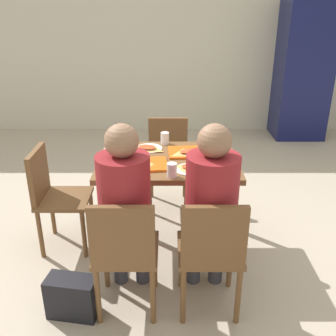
{
  "coord_description": "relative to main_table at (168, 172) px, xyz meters",
  "views": [
    {
      "loc": [
        0.0,
        -2.73,
        1.89
      ],
      "look_at": [
        0.0,
        0.0,
        0.7
      ],
      "focal_mm": 41.44,
      "sensor_mm": 36.0,
      "label": 1
    }
  ],
  "objects": [
    {
      "name": "pizza_slice_b",
      "position": [
        0.17,
        0.09,
        0.14
      ],
      "size": [
        0.28,
        0.24,
        0.02
      ],
      "color": "tan",
      "rests_on": "tray_red_far"
    },
    {
      "name": "chair_near_right",
      "position": [
        0.26,
        -0.77,
        -0.17
      ],
      "size": [
        0.4,
        0.4,
        0.85
      ],
      "color": "brown",
      "rests_on": "ground_plane"
    },
    {
      "name": "ground_plane",
      "position": [
        0.0,
        0.0,
        -0.67
      ],
      "size": [
        10.0,
        10.0,
        0.02
      ],
      "primitive_type": "cube",
      "color": "#B7A893"
    },
    {
      "name": "pizza_slice_a",
      "position": [
        -0.19,
        -0.16,
        0.14
      ],
      "size": [
        0.16,
        0.19,
        0.02
      ],
      "color": "tan",
      "rests_on": "tray_red_near"
    },
    {
      "name": "person_in_red",
      "position": [
        -0.26,
        -0.63,
        0.08
      ],
      "size": [
        0.32,
        0.42,
        1.26
      ],
      "color": "#383842",
      "rests_on": "ground_plane"
    },
    {
      "name": "person_in_brown_jacket",
      "position": [
        0.26,
        -0.63,
        0.08
      ],
      "size": [
        0.32,
        0.42,
        1.26
      ],
      "color": "#383842",
      "rests_on": "ground_plane"
    },
    {
      "name": "foil_bundle",
      "position": [
        -0.45,
        -0.02,
        0.16
      ],
      "size": [
        0.1,
        0.1,
        0.1
      ],
      "primitive_type": "sphere",
      "color": "silver",
      "rests_on": "main_table"
    },
    {
      "name": "pizza_slice_c",
      "position": [
        -0.17,
        0.19,
        0.13
      ],
      "size": [
        0.25,
        0.22,
        0.02
      ],
      "color": "#DBAD60",
      "rests_on": "paper_plate_center"
    },
    {
      "name": "chair_far_side",
      "position": [
        0.0,
        0.77,
        -0.17
      ],
      "size": [
        0.4,
        0.4,
        0.85
      ],
      "color": "brown",
      "rests_on": "ground_plane"
    },
    {
      "name": "paper_plate_near_edge",
      "position": [
        0.16,
        -0.21,
        0.12
      ],
      "size": [
        0.22,
        0.22,
        0.01
      ],
      "primitive_type": "cylinder",
      "color": "white",
      "rests_on": "main_table"
    },
    {
      "name": "main_table",
      "position": [
        0.0,
        0.0,
        0.0
      ],
      "size": [
        1.05,
        0.78,
        0.78
      ],
      "color": "brown",
      "rests_on": "ground_plane"
    },
    {
      "name": "back_wall",
      "position": [
        0.0,
        3.2,
        0.74
      ],
      "size": [
        10.0,
        0.1,
        2.8
      ],
      "primitive_type": "cube",
      "color": "beige",
      "rests_on": "ground_plane"
    },
    {
      "name": "pizza_slice_d",
      "position": [
        0.15,
        -0.2,
        0.13
      ],
      "size": [
        0.21,
        0.19,
        0.02
      ],
      "color": "tan",
      "rests_on": "paper_plate_near_edge"
    },
    {
      "name": "soda_can",
      "position": [
        0.45,
        0.02,
        0.18
      ],
      "size": [
        0.07,
        0.07,
        0.12
      ],
      "primitive_type": "cylinder",
      "color": "#B7BCC6",
      "rests_on": "main_table"
    },
    {
      "name": "drink_fridge",
      "position": [
        1.92,
        2.85,
        0.29
      ],
      "size": [
        0.7,
        0.6,
        1.9
      ],
      "primitive_type": "cube",
      "color": "#14194C",
      "rests_on": "ground_plane"
    },
    {
      "name": "tray_red_near",
      "position": [
        -0.18,
        -0.14,
        0.12
      ],
      "size": [
        0.39,
        0.3,
        0.02
      ],
      "primitive_type": "cube",
      "rotation": [
        0.0,
        0.0,
        0.11
      ],
      "color": "#D85914",
      "rests_on": "main_table"
    },
    {
      "name": "condiment_bottle",
      "position": [
        -0.34,
        0.21,
        0.19
      ],
      "size": [
        0.06,
        0.06,
        0.16
      ],
      "primitive_type": "cylinder",
      "color": "red",
      "rests_on": "main_table"
    },
    {
      "name": "plastic_cup_b",
      "position": [
        0.03,
        -0.33,
        0.16
      ],
      "size": [
        0.07,
        0.07,
        0.1
      ],
      "primitive_type": "cylinder",
      "color": "white",
      "rests_on": "main_table"
    },
    {
      "name": "plastic_cup_a",
      "position": [
        -0.03,
        0.33,
        0.16
      ],
      "size": [
        0.07,
        0.07,
        0.1
      ],
      "primitive_type": "cylinder",
      "color": "white",
      "rests_on": "main_table"
    },
    {
      "name": "tray_red_far",
      "position": [
        0.18,
        0.12,
        0.12
      ],
      "size": [
        0.37,
        0.28,
        0.02
      ],
      "primitive_type": "cube",
      "rotation": [
        0.0,
        0.0,
        0.04
      ],
      "color": "#D85914",
      "rests_on": "main_table"
    },
    {
      "name": "chair_near_left",
      "position": [
        -0.26,
        -0.77,
        -0.17
      ],
      "size": [
        0.4,
        0.4,
        0.85
      ],
      "color": "brown",
      "rests_on": "ground_plane"
    },
    {
      "name": "chair_left_end",
      "position": [
        -0.91,
        0.0,
        -0.17
      ],
      "size": [
        0.4,
        0.4,
        0.85
      ],
      "color": "brown",
      "rests_on": "ground_plane"
    },
    {
      "name": "paper_plate_center",
      "position": [
        -0.16,
        0.21,
        0.12
      ],
      "size": [
        0.22,
        0.22,
        0.01
      ],
      "primitive_type": "cylinder",
      "color": "white",
      "rests_on": "main_table"
    },
    {
      "name": "handbag",
      "position": [
        -0.61,
        -0.79,
        -0.52
      ],
      "size": [
        0.34,
        0.21,
        0.28
      ],
      "primitive_type": "cube",
      "rotation": [
        0.0,
        0.0,
        -0.16
      ],
      "color": "black",
      "rests_on": "ground_plane"
    }
  ]
}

